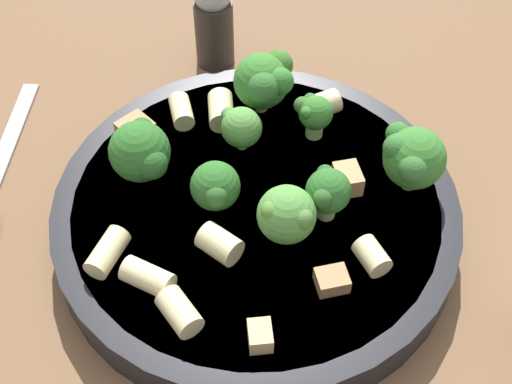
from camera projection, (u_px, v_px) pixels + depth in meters
name	position (u px, v px, depth m)	size (l,w,h in m)	color
ground_plane	(256.00, 229.00, 0.47)	(2.00, 2.00, 0.00)	brown
pasta_bowl	(256.00, 213.00, 0.46)	(0.26, 0.26, 0.03)	black
broccoli_floret_0	(241.00, 127.00, 0.47)	(0.03, 0.03, 0.03)	#9EC175
broccoli_floret_1	(412.00, 157.00, 0.44)	(0.04, 0.04, 0.05)	#93B766
broccoli_floret_2	(286.00, 215.00, 0.41)	(0.04, 0.04, 0.04)	#9EC175
broccoli_floret_3	(215.00, 186.00, 0.43)	(0.03, 0.03, 0.03)	#93B766
broccoli_floret_4	(141.00, 151.00, 0.44)	(0.04, 0.04, 0.04)	#93B766
broccoli_floret_5	(328.00, 192.00, 0.43)	(0.03, 0.03, 0.04)	#93B766
broccoli_floret_6	(314.00, 113.00, 0.47)	(0.02, 0.02, 0.03)	#9EC175
broccoli_floret_7	(265.00, 80.00, 0.48)	(0.04, 0.04, 0.05)	#93B766
rigatoni_0	(179.00, 312.00, 0.39)	(0.02, 0.02, 0.03)	beige
rigatoni_1	(107.00, 252.00, 0.41)	(0.01, 0.01, 0.03)	beige
rigatoni_2	(181.00, 111.00, 0.49)	(0.01, 0.01, 0.03)	beige
rigatoni_3	(324.00, 104.00, 0.49)	(0.02, 0.02, 0.02)	beige
rigatoni_4	(372.00, 256.00, 0.41)	(0.02, 0.02, 0.02)	beige
rigatoni_5	(220.00, 244.00, 0.42)	(0.02, 0.02, 0.02)	beige
rigatoni_6	(227.00, 109.00, 0.49)	(0.02, 0.02, 0.03)	beige
rigatoni_7	(148.00, 277.00, 0.40)	(0.02, 0.02, 0.03)	beige
chicken_chunk_0	(260.00, 336.00, 0.38)	(0.02, 0.01, 0.01)	tan
chicken_chunk_1	(347.00, 179.00, 0.45)	(0.02, 0.02, 0.01)	tan
chicken_chunk_2	(136.00, 131.00, 0.48)	(0.02, 0.02, 0.02)	#A87A4C
chicken_chunk_3	(332.00, 280.00, 0.40)	(0.02, 0.02, 0.01)	#A87A4C
pepper_shaker	(214.00, 21.00, 0.55)	(0.03, 0.03, 0.08)	#332D28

